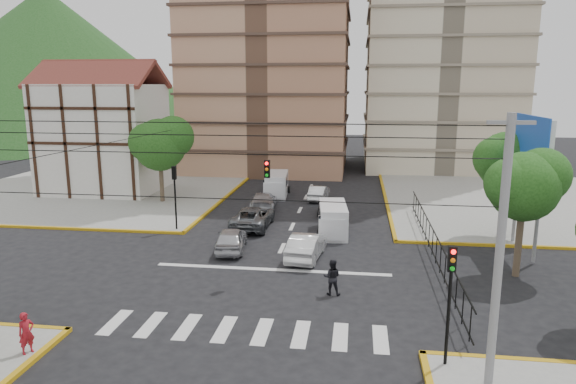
% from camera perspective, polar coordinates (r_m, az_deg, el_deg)
% --- Properties ---
extents(ground, '(160.00, 160.00, 0.00)m').
position_cam_1_polar(ground, '(27.41, -2.22, -9.47)').
color(ground, black).
rests_on(ground, ground).
extents(sidewalk_nw, '(26.00, 26.00, 0.15)m').
position_cam_1_polar(sidewalk_nw, '(52.28, -20.36, 0.19)').
color(sidewalk_nw, gray).
rests_on(sidewalk_nw, ground).
extents(sidewalk_ne, '(26.00, 26.00, 0.15)m').
position_cam_1_polar(sidewalk_ne, '(48.76, 26.11, -1.09)').
color(sidewalk_ne, gray).
rests_on(sidewalk_ne, ground).
extents(crosswalk_stripes, '(12.00, 2.40, 0.01)m').
position_cam_1_polar(crosswalk_stripes, '(22.03, -4.99, -15.06)').
color(crosswalk_stripes, silver).
rests_on(crosswalk_stripes, ground).
extents(stop_line, '(13.00, 0.40, 0.01)m').
position_cam_1_polar(stop_line, '(28.51, -1.80, -8.60)').
color(stop_line, silver).
rests_on(stop_line, ground).
extents(tudor_building, '(10.80, 8.05, 12.23)m').
position_cam_1_polar(tudor_building, '(51.09, -19.78, 5.85)').
color(tudor_building, silver).
rests_on(tudor_building, ground).
extents(distant_hill, '(70.00, 70.00, 28.00)m').
position_cam_1_polar(distant_hill, '(112.27, -24.95, 12.82)').
color(distant_hill, '#1B4818').
rests_on(distant_hill, ground).
extents(park_fence, '(0.10, 22.50, 1.66)m').
position_cam_1_polar(park_fence, '(31.60, 15.67, -6.99)').
color(park_fence, black).
rests_on(park_fence, ground).
extents(billboard, '(0.36, 6.20, 8.10)m').
position_cam_1_polar(billboard, '(32.95, 25.35, 3.80)').
color(billboard, slate).
rests_on(billboard, ground).
extents(tree_park_a, '(4.41, 3.60, 6.83)m').
position_cam_1_polar(tree_park_a, '(28.92, 24.92, 0.88)').
color(tree_park_a, '#473828').
rests_on(tree_park_a, ground).
extents(tree_park_c, '(4.65, 3.80, 7.25)m').
position_cam_1_polar(tree_park_c, '(35.79, 23.28, 3.45)').
color(tree_park_c, '#473828').
rests_on(tree_park_c, ground).
extents(tree_tudor, '(5.39, 4.40, 7.43)m').
position_cam_1_polar(tree_tudor, '(44.54, -13.96, 5.38)').
color(tree_tudor, '#473828').
rests_on(tree_tudor, ground).
extents(traffic_light_se, '(0.28, 0.22, 4.40)m').
position_cam_1_polar(traffic_light_se, '(18.94, 17.58, -9.92)').
color(traffic_light_se, black).
rests_on(traffic_light_se, ground).
extents(traffic_light_nw, '(0.28, 0.22, 4.40)m').
position_cam_1_polar(traffic_light_nw, '(35.81, -12.47, 0.53)').
color(traffic_light_nw, black).
rests_on(traffic_light_nw, ground).
extents(traffic_light_hanging, '(18.00, 9.12, 0.92)m').
position_cam_1_polar(traffic_light_hanging, '(23.88, -3.17, 2.05)').
color(traffic_light_hanging, black).
rests_on(traffic_light_hanging, ground).
extents(utility_pole_se, '(1.40, 0.28, 9.00)m').
position_cam_1_polar(utility_pole_se, '(17.55, 22.46, -6.28)').
color(utility_pole_se, slate).
rests_on(utility_pole_se, ground).
extents(van_right_lane, '(2.20, 4.67, 2.03)m').
position_cam_1_polar(van_right_lane, '(34.74, 4.98, -3.17)').
color(van_right_lane, silver).
rests_on(van_right_lane, ground).
extents(van_left_lane, '(2.18, 4.78, 2.10)m').
position_cam_1_polar(van_left_lane, '(46.49, -1.30, 0.74)').
color(van_left_lane, silver).
rests_on(van_left_lane, ground).
extents(car_silver_front_left, '(2.21, 4.42, 1.45)m').
position_cam_1_polar(car_silver_front_left, '(31.61, -6.34, -5.22)').
color(car_silver_front_left, '#B1B1B6').
rests_on(car_silver_front_left, ground).
extents(car_white_front_right, '(2.14, 4.79, 1.53)m').
position_cam_1_polar(car_white_front_right, '(30.08, 2.07, -5.97)').
color(car_white_front_right, silver).
rests_on(car_white_front_right, ground).
extents(car_grey_mid_left, '(2.56, 5.43, 1.50)m').
position_cam_1_polar(car_grey_mid_left, '(36.54, -3.93, -2.79)').
color(car_grey_mid_left, '#5A5D62').
rests_on(car_grey_mid_left, ground).
extents(car_silver_rear_left, '(2.34, 4.87, 1.37)m').
position_cam_1_polar(car_silver_rear_left, '(41.91, -2.75, -0.97)').
color(car_silver_rear_left, silver).
rests_on(car_silver_rear_left, ground).
extents(car_darkgrey_mid_right, '(1.57, 3.80, 1.29)m').
position_cam_1_polar(car_darkgrey_mid_right, '(40.26, 4.43, -1.58)').
color(car_darkgrey_mid_right, '#242427').
rests_on(car_darkgrey_mid_right, ground).
extents(car_white_rear_right, '(1.72, 4.03, 1.29)m').
position_cam_1_polar(car_white_rear_right, '(45.17, 3.43, -0.09)').
color(car_white_rear_right, silver).
rests_on(car_white_rear_right, ground).
extents(pedestrian_sw_corner, '(0.64, 0.70, 1.59)m').
position_cam_1_polar(pedestrian_sw_corner, '(21.94, -27.07, -13.77)').
color(pedestrian_sw_corner, '#A51925').
rests_on(pedestrian_sw_corner, sidewalk_sw).
extents(pedestrian_crosswalk, '(0.87, 0.68, 1.77)m').
position_cam_1_polar(pedestrian_crosswalk, '(25.09, 4.90, -9.41)').
color(pedestrian_crosswalk, black).
rests_on(pedestrian_crosswalk, ground).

